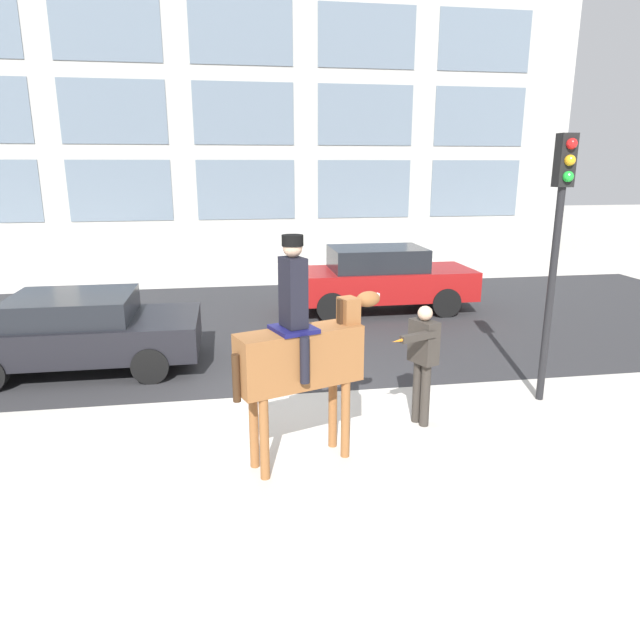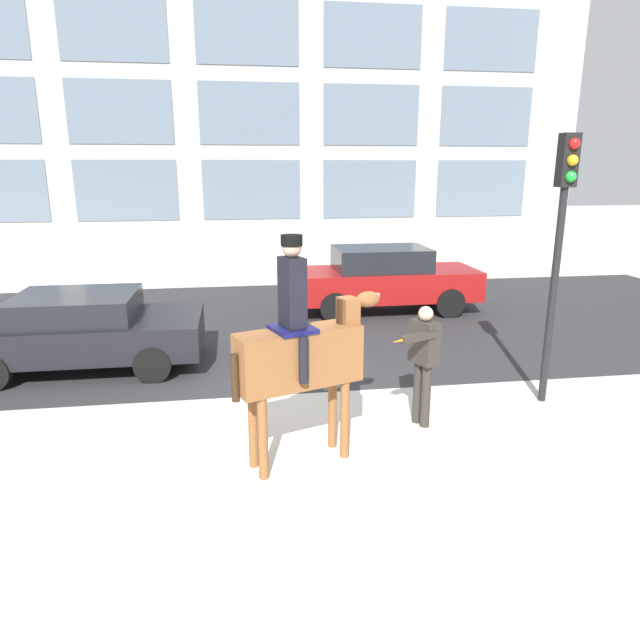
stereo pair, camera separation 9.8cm
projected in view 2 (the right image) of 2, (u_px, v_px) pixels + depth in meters
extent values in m
plane|color=beige|center=(286.00, 408.00, 8.48)|extent=(80.00, 80.00, 0.00)
cube|color=#2D2D30|center=(267.00, 323.00, 13.01)|extent=(24.14, 8.50, 0.01)
cube|color=#A8A8A3|center=(246.00, 2.00, 18.62)|extent=(24.14, 0.30, 17.28)
cube|color=slate|center=(127.00, 191.00, 19.43)|extent=(3.40, 0.02, 2.03)
cube|color=slate|center=(252.00, 190.00, 20.03)|extent=(3.40, 0.02, 2.03)
cube|color=slate|center=(370.00, 189.00, 20.63)|extent=(3.40, 0.02, 2.03)
cube|color=slate|center=(481.00, 188.00, 21.24)|extent=(3.40, 0.02, 2.03)
cube|color=slate|center=(120.00, 112.00, 18.76)|extent=(3.40, 0.02, 2.03)
cube|color=slate|center=(250.00, 114.00, 19.36)|extent=(3.40, 0.02, 2.03)
cube|color=slate|center=(371.00, 115.00, 19.97)|extent=(3.40, 0.02, 2.03)
cube|color=slate|center=(486.00, 117.00, 20.57)|extent=(3.40, 0.02, 2.03)
cube|color=slate|center=(113.00, 27.00, 18.10)|extent=(3.40, 0.02, 2.03)
cube|color=slate|center=(247.00, 32.00, 18.70)|extent=(3.40, 0.02, 2.03)
cube|color=slate|center=(373.00, 36.00, 19.30)|extent=(3.40, 0.02, 2.03)
cube|color=slate|center=(492.00, 40.00, 19.91)|extent=(3.40, 0.02, 2.03)
cube|color=brown|center=(299.00, 358.00, 6.60)|extent=(1.55, 0.91, 0.67)
cylinder|color=brown|center=(332.00, 410.00, 7.20)|extent=(0.11, 0.11, 0.99)
cylinder|color=brown|center=(345.00, 419.00, 6.93)|extent=(0.11, 0.11, 0.99)
cylinder|color=brown|center=(253.00, 428.00, 6.71)|extent=(0.11, 0.11, 0.99)
cylinder|color=brown|center=(263.00, 438.00, 6.45)|extent=(0.11, 0.11, 0.99)
cube|color=brown|center=(348.00, 320.00, 6.80)|extent=(0.27, 0.29, 0.54)
cube|color=#382314|center=(339.00, 319.00, 6.74)|extent=(0.06, 0.09, 0.49)
ellipsoid|color=brown|center=(368.00, 299.00, 6.87)|extent=(0.37, 0.29, 0.19)
cube|color=silver|center=(375.00, 297.00, 6.91)|extent=(0.12, 0.09, 0.08)
cylinder|color=#382314|center=(235.00, 378.00, 6.28)|extent=(0.09, 0.09, 0.55)
cube|color=#14144C|center=(293.00, 329.00, 6.48)|extent=(0.58, 0.60, 0.05)
cube|color=black|center=(292.00, 292.00, 6.36)|extent=(0.31, 0.38, 0.79)
sphere|color=#D1A889|center=(292.00, 247.00, 6.23)|extent=(0.22, 0.22, 0.22)
cylinder|color=black|center=(292.00, 240.00, 6.21)|extent=(0.24, 0.24, 0.12)
cylinder|color=black|center=(283.00, 347.00, 6.78)|extent=(0.11, 0.11, 0.54)
cylinder|color=black|center=(303.00, 360.00, 6.32)|extent=(0.11, 0.11, 0.54)
cylinder|color=#332D28|center=(426.00, 396.00, 7.77)|extent=(0.13, 0.13, 0.90)
cylinder|color=#332D28|center=(418.00, 392.00, 7.90)|extent=(0.13, 0.13, 0.90)
cube|color=#332D28|center=(424.00, 342.00, 7.64)|extent=(0.36, 0.45, 0.59)
sphere|color=#D1A889|center=(426.00, 314.00, 7.53)|extent=(0.20, 0.20, 0.20)
cube|color=#332D28|center=(418.00, 337.00, 7.31)|extent=(0.54, 0.30, 0.09)
cone|color=orange|center=(397.00, 341.00, 7.13)|extent=(0.18, 0.11, 0.04)
cube|color=black|center=(85.00, 335.00, 10.03)|extent=(4.03, 1.97, 0.60)
cube|color=black|center=(76.00, 306.00, 9.89)|extent=(2.02, 1.73, 0.43)
cylinder|color=black|center=(153.00, 364.00, 9.43)|extent=(0.61, 0.24, 0.61)
cylinder|color=black|center=(165.00, 333.00, 11.15)|extent=(0.61, 0.24, 0.61)
cylinder|color=black|center=(30.00, 339.00, 10.80)|extent=(0.61, 0.24, 0.61)
cube|color=maroon|center=(385.00, 284.00, 13.90)|extent=(4.44, 1.74, 0.69)
cube|color=black|center=(381.00, 259.00, 13.73)|extent=(2.22, 1.53, 0.54)
cylinder|color=black|center=(450.00, 303.00, 13.43)|extent=(0.70, 0.21, 0.70)
cylinder|color=black|center=(428.00, 289.00, 14.95)|extent=(0.70, 0.21, 0.70)
cylinder|color=black|center=(335.00, 307.00, 13.04)|extent=(0.70, 0.21, 0.70)
cylinder|color=black|center=(324.00, 292.00, 14.56)|extent=(0.70, 0.21, 0.70)
cylinder|color=black|center=(552.00, 299.00, 8.33)|extent=(0.11, 0.11, 3.19)
cube|color=black|center=(568.00, 160.00, 7.82)|extent=(0.24, 0.19, 0.72)
sphere|color=red|center=(574.00, 144.00, 7.65)|extent=(0.15, 0.15, 0.15)
sphere|color=orange|center=(573.00, 160.00, 7.71)|extent=(0.15, 0.15, 0.15)
sphere|color=green|center=(571.00, 177.00, 7.77)|extent=(0.15, 0.15, 0.15)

